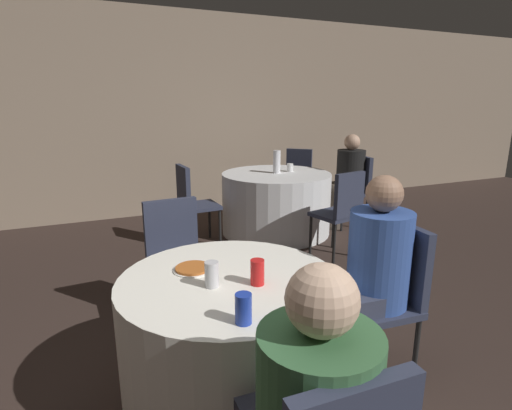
# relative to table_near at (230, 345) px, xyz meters

# --- Properties ---
(wall_back) EXTENTS (16.00, 0.06, 2.80)m
(wall_back) POSITION_rel_table_near_xyz_m (-0.19, 4.04, 1.03)
(wall_back) COLOR gray
(wall_back) RESTS_ON ground_plane
(table_near) EXTENTS (1.09, 1.09, 0.75)m
(table_near) POSITION_rel_table_near_xyz_m (0.00, 0.00, 0.00)
(table_near) COLOR white
(table_near) RESTS_ON ground_plane
(table_far) EXTENTS (1.33, 1.33, 0.75)m
(table_far) POSITION_rel_table_near_xyz_m (1.53, 2.58, -0.00)
(table_far) COLOR white
(table_far) RESTS_ON ground_plane
(chair_near_north) EXTENTS (0.43, 0.43, 0.92)m
(chair_near_north) POSITION_rel_table_near_xyz_m (-0.06, 0.96, 0.18)
(chair_near_north) COLOR #2D3347
(chair_near_north) RESTS_ON ground_plane
(chair_near_east) EXTENTS (0.44, 0.43, 0.92)m
(chair_near_east) POSITION_rel_table_near_xyz_m (0.95, -0.08, 0.18)
(chair_near_east) COLOR #2D3347
(chair_near_east) RESTS_ON ground_plane
(chair_far_south) EXTENTS (0.47, 0.48, 0.92)m
(chair_far_south) POSITION_rel_table_near_xyz_m (1.76, 1.53, 0.18)
(chair_far_south) COLOR #2D3347
(chair_far_south) RESTS_ON ground_plane
(chair_far_west) EXTENTS (0.43, 0.42, 0.92)m
(chair_far_west) POSITION_rel_table_near_xyz_m (0.46, 2.52, 0.18)
(chair_far_west) COLOR #2D3347
(chair_far_west) RESTS_ON ground_plane
(chair_far_northeast) EXTENTS (0.57, 0.57, 0.92)m
(chair_far_northeast) POSITION_rel_table_near_xyz_m (2.27, 3.37, 0.18)
(chair_far_northeast) COLOR #2D3347
(chair_far_northeast) RESTS_ON ground_plane
(chair_far_east) EXTENTS (0.46, 0.46, 0.92)m
(chair_far_east) POSITION_rel_table_near_xyz_m (2.59, 2.40, 0.18)
(chair_far_east) COLOR #2D3347
(chair_far_east) RESTS_ON ground_plane
(person_black_shirt) EXTENTS (0.51, 0.39, 1.20)m
(person_black_shirt) POSITION_rel_table_near_xyz_m (2.44, 2.43, 0.24)
(person_black_shirt) COLOR #4C4238
(person_black_shirt) RESTS_ON ground_plane
(person_blue_shirt) EXTENTS (0.51, 0.36, 1.21)m
(person_blue_shirt) POSITION_rel_table_near_xyz_m (0.80, -0.07, 0.24)
(person_blue_shirt) COLOR #33384C
(person_blue_shirt) RESTS_ON ground_plane
(pizza_plate_near) EXTENTS (0.20, 0.20, 0.02)m
(pizza_plate_near) POSITION_rel_table_near_xyz_m (-0.14, 0.16, 0.38)
(pizza_plate_near) COLOR white
(pizza_plate_near) RESTS_ON table_near
(soda_can_red) EXTENTS (0.07, 0.07, 0.12)m
(soda_can_red) POSITION_rel_table_near_xyz_m (0.10, -0.12, 0.43)
(soda_can_red) COLOR red
(soda_can_red) RESTS_ON table_near
(soda_can_blue) EXTENTS (0.07, 0.07, 0.12)m
(soda_can_blue) POSITION_rel_table_near_xyz_m (-0.08, -0.41, 0.43)
(soda_can_blue) COLOR #1E38A5
(soda_can_blue) RESTS_ON table_near
(soda_can_silver) EXTENTS (0.07, 0.07, 0.12)m
(soda_can_silver) POSITION_rel_table_near_xyz_m (-0.10, -0.06, 0.43)
(soda_can_silver) COLOR silver
(soda_can_silver) RESTS_ON table_near
(bottle_far) EXTENTS (0.09, 0.09, 0.28)m
(bottle_far) POSITION_rel_table_near_xyz_m (1.54, 2.59, 0.51)
(bottle_far) COLOR white
(bottle_far) RESTS_ON table_far
(cup_far) EXTENTS (0.08, 0.08, 0.10)m
(cup_far) POSITION_rel_table_near_xyz_m (1.74, 2.62, 0.42)
(cup_far) COLOR white
(cup_far) RESTS_ON table_far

